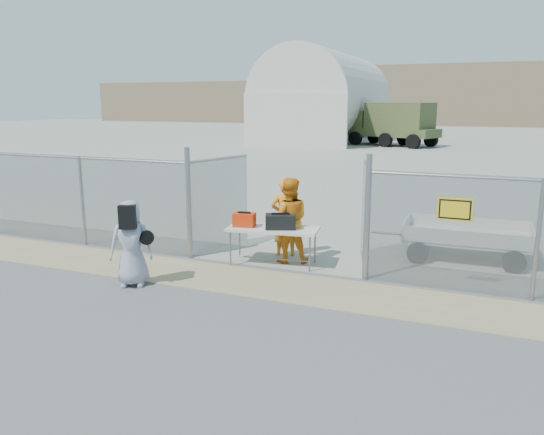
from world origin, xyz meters
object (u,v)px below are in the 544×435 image
at_px(folding_table, 273,246).
at_px(visitor, 131,243).
at_px(security_worker_right, 289,220).
at_px(security_worker_left, 285,218).
at_px(utility_trailer, 466,240).

bearing_deg(folding_table, visitor, -139.93).
distance_m(folding_table, security_worker_right, 0.66).
xyz_separation_m(security_worker_left, utility_trailer, (3.85, 1.32, -0.46)).
height_order(security_worker_right, utility_trailer, security_worker_right).
height_order(folding_table, security_worker_right, security_worker_right).
distance_m(security_worker_right, visitor, 3.40).
relative_size(folding_table, security_worker_right, 1.03).
height_order(security_worker_left, security_worker_right, security_worker_right).
bearing_deg(visitor, folding_table, 22.63).
bearing_deg(utility_trailer, security_worker_left, -162.21).
distance_m(security_worker_left, security_worker_right, 0.50).
relative_size(security_worker_left, visitor, 1.07).
relative_size(folding_table, security_worker_left, 1.09).
distance_m(security_worker_left, utility_trailer, 4.10).
height_order(visitor, utility_trailer, visitor).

